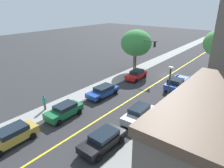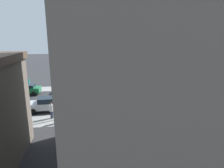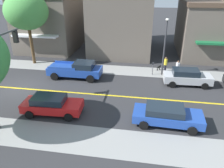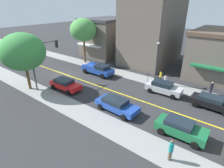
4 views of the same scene
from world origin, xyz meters
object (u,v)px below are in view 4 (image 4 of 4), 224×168
object	(u,v)px
street_tree_right_corner	(23,52)
pedestrian_white_shirt	(165,81)
traffic_light_mast	(41,57)
silver_sedan_left_curb	(163,87)
street_tree_left_near	(83,30)
black_sedan_left_curb	(212,102)
street_lamp	(157,59)
pedestrian_yellow_shirt	(161,76)
small_dog	(157,78)
pedestrian_black_shirt	(211,88)
parking_meter	(148,76)
blue_pickup_truck	(98,69)
pedestrian_teal_shirt	(171,150)
red_sedan_right_curb	(65,84)
fire_hydrant	(103,67)
blue_sedan_right_curb	(117,104)
green_sedan_right_curb	(181,128)

from	to	relation	value
street_tree_right_corner	pedestrian_white_shirt	world-z (taller)	street_tree_right_corner
traffic_light_mast	silver_sedan_left_curb	distance (m)	16.29
street_tree_left_near	black_sedan_left_curb	bearing A→B (deg)	81.57
street_lamp	pedestrian_yellow_shirt	distance (m)	3.09
silver_sedan_left_curb	small_dog	xyz separation A→B (m)	(-3.46, -2.52, -0.47)
pedestrian_yellow_shirt	pedestrian_black_shirt	world-z (taller)	pedestrian_black_shirt
traffic_light_mast	parking_meter	bearing A→B (deg)	-46.04
street_tree_left_near	silver_sedan_left_curb	size ratio (longest dim) A/B	1.79
blue_pickup_truck	pedestrian_yellow_shirt	xyz separation A→B (m)	(-3.36, 9.19, -0.04)
street_lamp	pedestrian_teal_shirt	distance (m)	14.26
pedestrian_yellow_shirt	silver_sedan_left_curb	bearing A→B (deg)	-111.10
street_tree_right_corner	red_sedan_right_curb	xyz separation A→B (m)	(-2.77, 4.01, -4.30)
fire_hydrant	traffic_light_mast	distance (m)	11.10
street_lamp	pedestrian_teal_shirt	size ratio (longest dim) A/B	3.24
pedestrian_yellow_shirt	parking_meter	bearing A→B (deg)	172.95
parking_meter	blue_sedan_right_curb	xyz separation A→B (m)	(8.91, 0.94, -0.17)
fire_hydrant	red_sedan_right_curb	bearing A→B (deg)	6.47
pedestrian_yellow_shirt	pedestrian_teal_shirt	world-z (taller)	pedestrian_teal_shirt
red_sedan_right_curb	pedestrian_white_shirt	distance (m)	13.64
traffic_light_mast	silver_sedan_left_curb	size ratio (longest dim) A/B	1.44
green_sedan_right_curb	pedestrian_black_shirt	distance (m)	10.22
street_tree_right_corner	pedestrian_black_shirt	distance (m)	24.07
silver_sedan_left_curb	pedestrian_yellow_shirt	xyz separation A→B (m)	(-3.28, -1.84, 0.03)
fire_hydrant	silver_sedan_left_curb	distance (m)	12.03
pedestrian_white_shirt	pedestrian_teal_shirt	bearing A→B (deg)	80.15
small_dog	pedestrian_white_shirt	bearing A→B (deg)	-87.30
blue_sedan_right_curb	pedestrian_teal_shirt	xyz separation A→B (m)	(2.99, 7.12, 0.23)
black_sedan_left_curb	pedestrian_teal_shirt	world-z (taller)	pedestrian_teal_shirt
traffic_light_mast	pedestrian_yellow_shirt	distance (m)	16.79
street_tree_right_corner	fire_hydrant	size ratio (longest dim) A/B	9.22
traffic_light_mast	street_lamp	distance (m)	15.40
blue_pickup_truck	pedestrian_black_shirt	xyz separation A→B (m)	(-3.54, 15.91, 0.01)
parking_meter	pedestrian_teal_shirt	xyz separation A→B (m)	(11.90, 8.06, 0.06)
street_tree_left_near	parking_meter	world-z (taller)	street_tree_left_near
street_tree_right_corner	traffic_light_mast	size ratio (longest dim) A/B	1.14
street_tree_right_corner	parking_meter	world-z (taller)	street_tree_right_corner
traffic_light_mast	pedestrian_teal_shirt	xyz separation A→B (m)	(1.81, 18.51, -3.30)
parking_meter	small_dog	xyz separation A→B (m)	(-1.50, 0.71, -0.57)
street_tree_left_near	blue_pickup_truck	xyz separation A→B (m)	(3.42, 6.53, -5.21)
pedestrian_black_shirt	black_sedan_left_curb	bearing A→B (deg)	43.16
silver_sedan_left_curb	green_sedan_right_curb	distance (m)	8.11
traffic_light_mast	red_sedan_right_curb	size ratio (longest dim) A/B	1.44
street_tree_right_corner	pedestrian_black_shirt	size ratio (longest dim) A/B	4.34
blue_pickup_truck	small_dog	xyz separation A→B (m)	(-3.54, 8.51, -0.54)
silver_sedan_left_curb	small_dog	world-z (taller)	silver_sedan_left_curb
pedestrian_white_shirt	black_sedan_left_curb	bearing A→B (deg)	126.18
blue_sedan_right_curb	pedestrian_yellow_shirt	bearing A→B (deg)	89.47
traffic_light_mast	pedestrian_yellow_shirt	world-z (taller)	traffic_light_mast
blue_sedan_right_curb	small_dog	xyz separation A→B (m)	(-10.41, -0.23, -0.40)
silver_sedan_left_curb	pedestrian_yellow_shirt	bearing A→B (deg)	116.99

